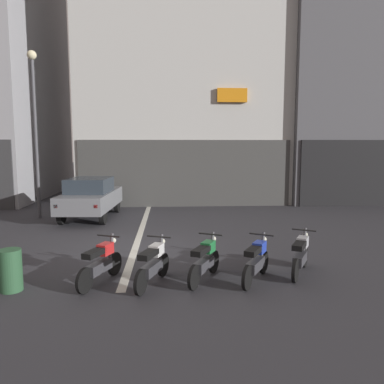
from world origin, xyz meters
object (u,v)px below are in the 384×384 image
at_px(street_lamp, 35,118).
at_px(motorcycle_silver_row_rightmost, 301,254).
at_px(car_grey_crossing_near, 91,196).
at_px(trash_bin, 11,270).
at_px(motorcycle_blue_row_right_mid, 256,260).
at_px(motorcycle_white_row_left_mid, 153,263).
at_px(motorcycle_green_row_centre, 205,260).
at_px(motorcycle_red_row_leftmost, 101,262).

height_order(street_lamp, motorcycle_silver_row_rightmost, street_lamp).
xyz_separation_m(car_grey_crossing_near, trash_bin, (-0.02, -7.74, -0.46)).
distance_m(car_grey_crossing_near, motorcycle_blue_row_right_mid, 9.03).
height_order(car_grey_crossing_near, street_lamp, street_lamp).
relative_size(motorcycle_blue_row_right_mid, trash_bin, 1.73).
relative_size(motorcycle_blue_row_right_mid, motorcycle_silver_row_rightmost, 0.99).
distance_m(street_lamp, motorcycle_white_row_left_mid, 9.81).
bearing_deg(motorcycle_silver_row_rightmost, motorcycle_white_row_left_mid, -172.10).
bearing_deg(street_lamp, motorcycle_blue_row_right_mid, -46.88).
relative_size(car_grey_crossing_near, motorcycle_silver_row_rightmost, 2.83).
xyz_separation_m(motorcycle_green_row_centre, motorcycle_blue_row_right_mid, (1.11, -0.09, 0.00)).
distance_m(motorcycle_red_row_leftmost, motorcycle_blue_row_right_mid, 3.32).
relative_size(motorcycle_white_row_left_mid, motorcycle_green_row_centre, 1.04).
bearing_deg(car_grey_crossing_near, motorcycle_green_row_centre, -62.03).
bearing_deg(motorcycle_blue_row_right_mid, car_grey_crossing_near, 123.91).
relative_size(street_lamp, motorcycle_red_row_leftmost, 4.19).
height_order(motorcycle_red_row_leftmost, trash_bin, motorcycle_red_row_leftmost).
bearing_deg(motorcycle_red_row_leftmost, trash_bin, -169.86).
xyz_separation_m(motorcycle_red_row_leftmost, motorcycle_green_row_centre, (2.22, 0.04, 0.00)).
relative_size(car_grey_crossing_near, motorcycle_red_row_leftmost, 2.67).
distance_m(motorcycle_red_row_leftmost, trash_bin, 1.76).
xyz_separation_m(car_grey_crossing_near, motorcycle_blue_row_right_mid, (5.03, -7.49, -0.43)).
bearing_deg(car_grey_crossing_near, motorcycle_white_row_left_mid, -69.60).
bearing_deg(street_lamp, motorcycle_green_row_centre, -51.31).
distance_m(motorcycle_green_row_centre, motorcycle_silver_row_rightmost, 2.23).
bearing_deg(motorcycle_blue_row_right_mid, motorcycle_red_row_leftmost, 178.98).
bearing_deg(motorcycle_red_row_leftmost, motorcycle_green_row_centre, 0.92).
bearing_deg(car_grey_crossing_near, trash_bin, -90.16).
bearing_deg(motorcycle_silver_row_rightmost, motorcycle_green_row_centre, -172.79).
distance_m(car_grey_crossing_near, street_lamp, 3.78).
height_order(motorcycle_white_row_left_mid, motorcycle_silver_row_rightmost, same).
relative_size(motorcycle_red_row_leftmost, motorcycle_white_row_left_mid, 0.99).
bearing_deg(trash_bin, motorcycle_blue_row_right_mid, 2.83).
distance_m(street_lamp, motorcycle_red_row_leftmost, 9.18).
xyz_separation_m(street_lamp, motorcycle_silver_row_rightmost, (8.24, -7.24, -3.56)).
xyz_separation_m(car_grey_crossing_near, motorcycle_green_row_centre, (3.92, -7.39, -0.43)).
relative_size(car_grey_crossing_near, motorcycle_white_row_left_mid, 2.66).
bearing_deg(car_grey_crossing_near, street_lamp, 176.42).
bearing_deg(car_grey_crossing_near, motorcycle_silver_row_rightmost, -49.20).
bearing_deg(motorcycle_silver_row_rightmost, motorcycle_red_row_leftmost, -175.93).
bearing_deg(motorcycle_green_row_centre, motorcycle_red_row_leftmost, -179.08).
relative_size(motorcycle_red_row_leftmost, motorcycle_green_row_centre, 1.04).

